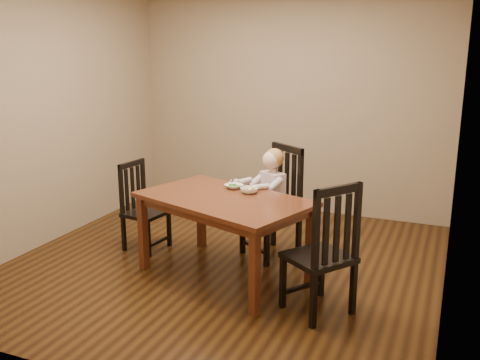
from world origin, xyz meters
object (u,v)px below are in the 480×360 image
at_px(chair_right, 324,252).
at_px(chair_left, 142,208).
at_px(chair_child, 275,204).
at_px(toddler, 271,191).
at_px(bowl_veg, 249,190).
at_px(bowl_peas, 234,186).
at_px(dining_table, 224,207).

bearing_deg(chair_right, chair_left, 107.40).
height_order(chair_child, chair_right, chair_child).
xyz_separation_m(toddler, bowl_veg, (-0.07, -0.42, 0.10)).
bearing_deg(chair_left, bowl_veg, 92.50).
relative_size(chair_child, bowl_veg, 6.76).
bearing_deg(bowl_peas, dining_table, -83.79).
relative_size(chair_child, toddler, 1.98).
bearing_deg(dining_table, chair_child, 69.12).
height_order(toddler, bowl_peas, toddler).
xyz_separation_m(chair_child, bowl_peas, (-0.29, -0.37, 0.24)).
distance_m(chair_left, toddler, 1.36).
height_order(chair_right, toddler, chair_right).
bearing_deg(toddler, bowl_veg, 114.93).
distance_m(dining_table, chair_left, 1.14).
distance_m(dining_table, bowl_peas, 0.33).
relative_size(chair_child, chair_left, 1.22).
xyz_separation_m(chair_right, toddler, (-0.78, 0.98, 0.16)).
bearing_deg(bowl_veg, chair_left, 175.28).
bearing_deg(chair_right, dining_table, 105.87).
xyz_separation_m(chair_child, chair_right, (0.75, -1.03, -0.02)).
bearing_deg(chair_child, chair_right, 159.90).
distance_m(chair_left, bowl_veg, 1.28).
relative_size(chair_left, bowl_peas, 5.62).
relative_size(bowl_peas, bowl_veg, 0.99).
xyz_separation_m(chair_child, toddler, (-0.03, -0.05, 0.14)).
relative_size(chair_left, chair_right, 0.84).
relative_size(toddler, bowl_peas, 3.46).
distance_m(chair_child, chair_right, 1.28).
bearing_deg(dining_table, chair_left, 163.59).
bearing_deg(toddler, chair_left, 47.44).
relative_size(toddler, bowl_veg, 3.42).
bearing_deg(bowl_peas, chair_left, 179.60).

